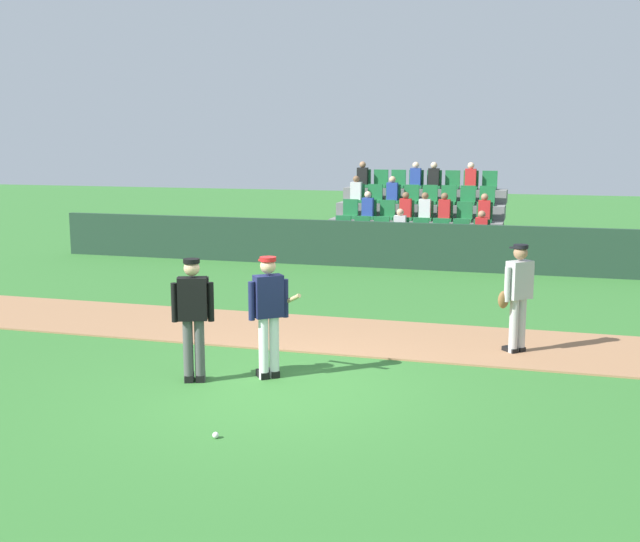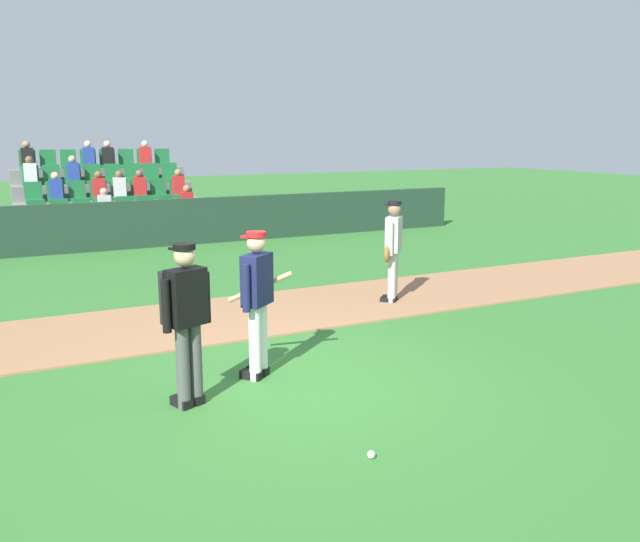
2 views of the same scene
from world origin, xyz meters
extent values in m
plane|color=#33702D|center=(0.00, 0.00, 0.00)|extent=(80.00, 80.00, 0.00)
cube|color=#9E704C|center=(0.00, 2.99, 0.01)|extent=(28.00, 2.49, 0.03)
cube|color=#1E3828|center=(0.00, 10.30, 0.61)|extent=(20.00, 0.16, 1.22)
cube|color=slate|center=(0.00, 12.60, 0.15)|extent=(5.00, 3.80, 0.30)
cube|color=slate|center=(0.00, 11.33, 0.50)|extent=(4.90, 0.85, 0.40)
cube|color=#1E6B38|center=(-1.93, 11.23, 0.75)|extent=(0.44, 0.40, 0.08)
cube|color=#1E6B38|center=(-1.93, 11.45, 1.00)|extent=(0.44, 0.08, 0.50)
cube|color=#1E6B38|center=(-1.38, 11.23, 0.75)|extent=(0.44, 0.40, 0.08)
cube|color=#1E6B38|center=(-1.38, 11.45, 1.00)|extent=(0.44, 0.08, 0.50)
cube|color=#1E6B38|center=(-0.83, 11.23, 0.75)|extent=(0.44, 0.40, 0.08)
cube|color=#1E6B38|center=(-0.83, 11.45, 1.00)|extent=(0.44, 0.08, 0.50)
cube|color=#1E6B38|center=(-0.27, 11.23, 0.75)|extent=(0.44, 0.40, 0.08)
cube|color=#1E6B38|center=(-0.27, 11.45, 1.00)|extent=(0.44, 0.08, 0.50)
cube|color=silver|center=(-0.27, 11.28, 1.05)|extent=(0.32, 0.22, 0.52)
sphere|color=tan|center=(-0.27, 11.28, 1.40)|extent=(0.20, 0.20, 0.20)
cube|color=#1E6B38|center=(0.27, 11.23, 0.75)|extent=(0.44, 0.40, 0.08)
cube|color=#1E6B38|center=(0.27, 11.45, 1.00)|extent=(0.44, 0.08, 0.50)
cube|color=#1E6B38|center=(0.83, 11.23, 0.75)|extent=(0.44, 0.40, 0.08)
cube|color=#1E6B38|center=(0.83, 11.45, 1.00)|extent=(0.44, 0.08, 0.50)
cube|color=#1E6B38|center=(1.38, 11.23, 0.75)|extent=(0.44, 0.40, 0.08)
cube|color=#1E6B38|center=(1.38, 11.45, 1.00)|extent=(0.44, 0.08, 0.50)
cube|color=#1E6B38|center=(1.92, 11.23, 0.75)|extent=(0.44, 0.40, 0.08)
cube|color=#1E6B38|center=(1.92, 11.45, 1.00)|extent=(0.44, 0.08, 0.50)
cube|color=red|center=(1.92, 11.28, 1.05)|extent=(0.32, 0.22, 0.52)
sphere|color=#9E7051|center=(1.92, 11.28, 1.40)|extent=(0.20, 0.20, 0.20)
cube|color=slate|center=(0.00, 12.18, 0.90)|extent=(4.90, 0.85, 0.40)
cube|color=#1E6B38|center=(-1.93, 12.08, 1.15)|extent=(0.44, 0.40, 0.08)
cube|color=#1E6B38|center=(-1.93, 12.30, 1.40)|extent=(0.44, 0.08, 0.50)
cube|color=#1E6B38|center=(-1.38, 12.08, 1.15)|extent=(0.44, 0.40, 0.08)
cube|color=#1E6B38|center=(-1.38, 12.30, 1.40)|extent=(0.44, 0.08, 0.50)
cube|color=#263F99|center=(-1.38, 12.13, 1.45)|extent=(0.32, 0.22, 0.52)
sphere|color=beige|center=(-1.38, 12.13, 1.80)|extent=(0.20, 0.20, 0.20)
cube|color=#1E6B38|center=(-0.83, 12.08, 1.15)|extent=(0.44, 0.40, 0.08)
cube|color=#1E6B38|center=(-0.83, 12.30, 1.40)|extent=(0.44, 0.08, 0.50)
cube|color=#1E6B38|center=(-0.27, 12.08, 1.15)|extent=(0.44, 0.40, 0.08)
cube|color=#1E6B38|center=(-0.27, 12.30, 1.40)|extent=(0.44, 0.08, 0.50)
cube|color=red|center=(-0.27, 12.13, 1.45)|extent=(0.32, 0.22, 0.52)
sphere|color=brown|center=(-0.27, 12.13, 1.80)|extent=(0.20, 0.20, 0.20)
cube|color=#1E6B38|center=(0.27, 12.08, 1.15)|extent=(0.44, 0.40, 0.08)
cube|color=#1E6B38|center=(0.27, 12.30, 1.40)|extent=(0.44, 0.08, 0.50)
cube|color=silver|center=(0.27, 12.13, 1.45)|extent=(0.32, 0.22, 0.52)
sphere|color=brown|center=(0.27, 12.13, 1.80)|extent=(0.20, 0.20, 0.20)
cube|color=#1E6B38|center=(0.83, 12.08, 1.15)|extent=(0.44, 0.40, 0.08)
cube|color=#1E6B38|center=(0.83, 12.30, 1.40)|extent=(0.44, 0.08, 0.50)
cube|color=red|center=(0.83, 12.13, 1.45)|extent=(0.32, 0.22, 0.52)
sphere|color=brown|center=(0.83, 12.13, 1.80)|extent=(0.20, 0.20, 0.20)
cube|color=#1E6B38|center=(1.38, 12.08, 1.15)|extent=(0.44, 0.40, 0.08)
cube|color=#1E6B38|center=(1.38, 12.30, 1.40)|extent=(0.44, 0.08, 0.50)
cube|color=#1E6B38|center=(1.92, 12.08, 1.15)|extent=(0.44, 0.40, 0.08)
cube|color=#1E6B38|center=(1.92, 12.30, 1.40)|extent=(0.44, 0.08, 0.50)
cube|color=red|center=(1.92, 12.13, 1.45)|extent=(0.32, 0.22, 0.52)
sphere|color=#9E7051|center=(1.92, 12.13, 1.80)|extent=(0.20, 0.20, 0.20)
cube|color=slate|center=(0.00, 13.03, 1.30)|extent=(4.90, 0.85, 0.40)
cube|color=#1E6B38|center=(-1.93, 12.93, 1.55)|extent=(0.44, 0.40, 0.08)
cube|color=#1E6B38|center=(-1.93, 13.15, 1.80)|extent=(0.44, 0.08, 0.50)
cube|color=silver|center=(-1.93, 12.98, 1.85)|extent=(0.32, 0.22, 0.52)
sphere|color=brown|center=(-1.93, 12.98, 2.20)|extent=(0.20, 0.20, 0.20)
cube|color=#1E6B38|center=(-1.38, 12.93, 1.55)|extent=(0.44, 0.40, 0.08)
cube|color=#1E6B38|center=(-1.38, 13.15, 1.80)|extent=(0.44, 0.08, 0.50)
cube|color=#1E6B38|center=(-0.83, 12.93, 1.55)|extent=(0.44, 0.40, 0.08)
cube|color=#1E6B38|center=(-0.83, 13.15, 1.80)|extent=(0.44, 0.08, 0.50)
cube|color=#263F99|center=(-0.83, 12.98, 1.85)|extent=(0.32, 0.22, 0.52)
sphere|color=tan|center=(-0.83, 12.98, 2.20)|extent=(0.20, 0.20, 0.20)
cube|color=#1E6B38|center=(-0.27, 12.93, 1.55)|extent=(0.44, 0.40, 0.08)
cube|color=#1E6B38|center=(-0.27, 13.15, 1.80)|extent=(0.44, 0.08, 0.50)
cube|color=#1E6B38|center=(0.27, 12.93, 1.55)|extent=(0.44, 0.40, 0.08)
cube|color=#1E6B38|center=(0.27, 13.15, 1.80)|extent=(0.44, 0.08, 0.50)
cube|color=#1E6B38|center=(0.83, 12.93, 1.55)|extent=(0.44, 0.40, 0.08)
cube|color=#1E6B38|center=(0.83, 13.15, 1.80)|extent=(0.44, 0.08, 0.50)
cube|color=#1E6B38|center=(1.38, 12.93, 1.55)|extent=(0.44, 0.40, 0.08)
cube|color=#1E6B38|center=(1.38, 13.15, 1.80)|extent=(0.44, 0.08, 0.50)
cube|color=#1E6B38|center=(1.92, 12.93, 1.55)|extent=(0.44, 0.40, 0.08)
cube|color=#1E6B38|center=(1.92, 13.15, 1.80)|extent=(0.44, 0.08, 0.50)
cube|color=slate|center=(0.00, 13.88, 1.70)|extent=(4.90, 0.85, 0.40)
cube|color=#1E6B38|center=(-1.93, 13.78, 1.95)|extent=(0.44, 0.40, 0.08)
cube|color=#1E6B38|center=(-1.93, 14.00, 2.20)|extent=(0.44, 0.08, 0.50)
cube|color=black|center=(-1.93, 13.83, 2.25)|extent=(0.32, 0.22, 0.52)
sphere|color=#9E7051|center=(-1.93, 13.83, 2.60)|extent=(0.20, 0.20, 0.20)
cube|color=#1E6B38|center=(-1.38, 13.78, 1.95)|extent=(0.44, 0.40, 0.08)
cube|color=#1E6B38|center=(-1.38, 14.00, 2.20)|extent=(0.44, 0.08, 0.50)
cube|color=#1E6B38|center=(-0.83, 13.78, 1.95)|extent=(0.44, 0.40, 0.08)
cube|color=#1E6B38|center=(-0.83, 14.00, 2.20)|extent=(0.44, 0.08, 0.50)
cube|color=#1E6B38|center=(-0.27, 13.78, 1.95)|extent=(0.44, 0.40, 0.08)
cube|color=#1E6B38|center=(-0.27, 14.00, 2.20)|extent=(0.44, 0.08, 0.50)
cube|color=#263F99|center=(-0.27, 13.83, 2.25)|extent=(0.32, 0.22, 0.52)
sphere|color=beige|center=(-0.27, 13.83, 2.60)|extent=(0.20, 0.20, 0.20)
cube|color=#1E6B38|center=(0.27, 13.78, 1.95)|extent=(0.44, 0.40, 0.08)
cube|color=#1E6B38|center=(0.27, 14.00, 2.20)|extent=(0.44, 0.08, 0.50)
cube|color=black|center=(0.27, 13.83, 2.25)|extent=(0.32, 0.22, 0.52)
sphere|color=beige|center=(0.27, 13.83, 2.60)|extent=(0.20, 0.20, 0.20)
cube|color=#1E6B38|center=(0.83, 13.78, 1.95)|extent=(0.44, 0.40, 0.08)
cube|color=#1E6B38|center=(0.83, 14.00, 2.20)|extent=(0.44, 0.08, 0.50)
cube|color=#1E6B38|center=(1.38, 13.78, 1.95)|extent=(0.44, 0.40, 0.08)
cube|color=#1E6B38|center=(1.38, 14.00, 2.20)|extent=(0.44, 0.08, 0.50)
cube|color=red|center=(1.38, 13.83, 2.25)|extent=(0.32, 0.22, 0.52)
sphere|color=beige|center=(1.38, 13.83, 2.60)|extent=(0.20, 0.20, 0.20)
cube|color=#1E6B38|center=(1.92, 13.78, 1.95)|extent=(0.44, 0.40, 0.08)
cube|color=#1E6B38|center=(1.92, 14.00, 2.20)|extent=(0.44, 0.08, 0.50)
cylinder|color=white|center=(-0.26, 0.31, 0.45)|extent=(0.14, 0.14, 0.90)
cylinder|color=white|center=(-0.14, 0.41, 0.45)|extent=(0.14, 0.14, 0.90)
cube|color=black|center=(-0.30, 0.36, 0.05)|extent=(0.26, 0.28, 0.10)
cube|color=black|center=(-0.17, 0.46, 0.05)|extent=(0.26, 0.28, 0.10)
cube|color=#191E47|center=(-0.20, 0.36, 1.20)|extent=(0.45, 0.42, 0.60)
cylinder|color=#191E47|center=(-0.39, 0.20, 1.15)|extent=(0.09, 0.09, 0.55)
cylinder|color=#191E47|center=(0.00, 0.52, 1.15)|extent=(0.09, 0.09, 0.55)
sphere|color=tan|center=(-0.20, 0.36, 1.63)|extent=(0.22, 0.22, 0.22)
cylinder|color=#B21919|center=(-0.20, 0.36, 1.73)|extent=(0.23, 0.23, 0.06)
cube|color=#B21919|center=(-0.26, 0.44, 1.70)|extent=(0.22, 0.21, 0.02)
cylinder|color=tan|center=(-0.07, 0.60, 1.05)|extent=(0.70, 0.49, 0.41)
cylinder|color=#4C4C4C|center=(-1.23, -0.12, 0.45)|extent=(0.14, 0.14, 0.90)
cylinder|color=#4C4C4C|center=(-1.08, -0.07, 0.45)|extent=(0.14, 0.14, 0.90)
cube|color=black|center=(-1.25, -0.07, 0.05)|extent=(0.20, 0.29, 0.10)
cube|color=black|center=(-1.10, -0.01, 0.05)|extent=(0.20, 0.29, 0.10)
cube|color=black|center=(-1.15, -0.09, 1.20)|extent=(0.45, 0.35, 0.60)
cylinder|color=black|center=(-1.39, -0.18, 1.15)|extent=(0.09, 0.09, 0.55)
cylinder|color=black|center=(-0.92, -0.01, 1.15)|extent=(0.09, 0.09, 0.55)
sphere|color=tan|center=(-1.15, -0.09, 1.63)|extent=(0.22, 0.22, 0.22)
cylinder|color=black|center=(-1.15, -0.09, 1.73)|extent=(0.23, 0.23, 0.06)
cube|color=black|center=(-1.19, 0.00, 1.70)|extent=(0.21, 0.18, 0.02)
cube|color=black|center=(-1.20, 0.03, 1.20)|extent=(0.44, 0.23, 0.56)
cylinder|color=#B2B2B2|center=(3.11, 2.60, 0.45)|extent=(0.14, 0.14, 0.90)
cylinder|color=#B2B2B2|center=(3.22, 2.72, 0.45)|extent=(0.14, 0.14, 0.90)
cube|color=black|center=(3.07, 2.65, 0.05)|extent=(0.27, 0.27, 0.10)
cube|color=black|center=(3.18, 2.76, 0.05)|extent=(0.27, 0.27, 0.10)
cube|color=#B2B2B2|center=(3.17, 2.66, 1.20)|extent=(0.44, 0.44, 0.60)
cylinder|color=#B2B2B2|center=(2.99, 2.48, 1.15)|extent=(0.09, 0.09, 0.55)
cylinder|color=#B2B2B2|center=(3.34, 2.84, 1.15)|extent=(0.09, 0.09, 0.55)
sphere|color=#9E7051|center=(3.17, 2.66, 1.63)|extent=(0.22, 0.22, 0.22)
cylinder|color=black|center=(3.17, 2.66, 1.73)|extent=(0.23, 0.23, 0.06)
cube|color=black|center=(3.10, 2.73, 1.70)|extent=(0.21, 0.21, 0.02)
ellipsoid|color=brown|center=(2.94, 2.50, 0.90)|extent=(0.23, 0.23, 0.28)
sphere|color=white|center=(-0.02, -1.95, 0.04)|extent=(0.07, 0.07, 0.07)
camera|label=1|loc=(3.45, -9.74, 3.39)|focal=43.56mm
camera|label=2|loc=(-2.82, -6.52, 2.83)|focal=36.40mm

